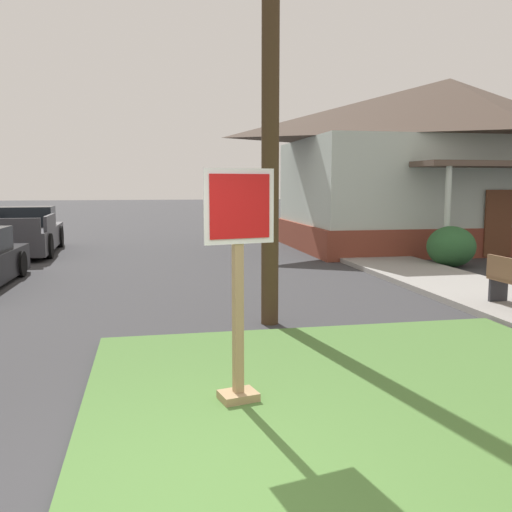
# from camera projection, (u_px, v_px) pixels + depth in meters

# --- Properties ---
(grass_corner_patch) EXTENTS (5.95, 5.41, 0.08)m
(grass_corner_patch) POSITION_uv_depth(u_px,v_px,m) (382.00, 398.00, 5.58)
(grass_corner_patch) COLOR #477033
(grass_corner_patch) RESTS_ON ground
(sidewalk_strip) EXTENTS (2.20, 17.83, 0.12)m
(sidewalk_strip) POSITION_uv_depth(u_px,v_px,m) (487.00, 295.00, 10.72)
(sidewalk_strip) COLOR gray
(sidewalk_strip) RESTS_ON ground
(stop_sign) EXTENTS (0.69, 0.35, 2.27)m
(stop_sign) POSITION_uv_depth(u_px,v_px,m) (238.00, 291.00, 5.29)
(stop_sign) COLOR #A3845B
(stop_sign) RESTS_ON grass_corner_patch
(manhole_cover) EXTENTS (0.70, 0.70, 0.02)m
(manhole_cover) POSITION_uv_depth(u_px,v_px,m) (172.00, 347.00, 7.46)
(manhole_cover) COLOR black
(manhole_cover) RESTS_ON ground
(pickup_truck_charcoal) EXTENTS (2.26, 5.28, 1.48)m
(pickup_truck_charcoal) POSITION_uv_depth(u_px,v_px,m) (24.00, 234.00, 17.74)
(pickup_truck_charcoal) COLOR #38383D
(pickup_truck_charcoal) RESTS_ON ground
(corner_house) EXTENTS (11.28, 7.71, 5.84)m
(corner_house) POSITION_uv_depth(u_px,v_px,m) (447.00, 162.00, 19.26)
(corner_house) COLOR brown
(corner_house) RESTS_ON ground
(shrub_near_porch) EXTENTS (1.28, 1.28, 1.10)m
(shrub_near_porch) POSITION_uv_depth(u_px,v_px,m) (451.00, 247.00, 14.75)
(shrub_near_porch) COLOR #29592E
(shrub_near_porch) RESTS_ON ground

